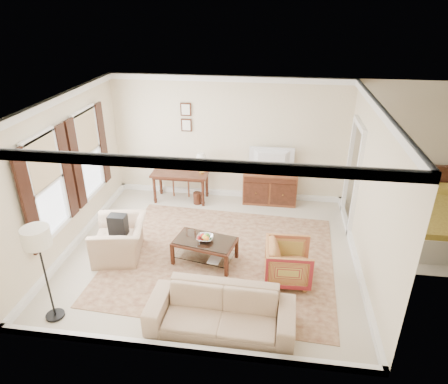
% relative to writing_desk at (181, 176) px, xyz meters
% --- Properties ---
extents(room_shell, '(5.51, 5.01, 2.91)m').
position_rel_writing_desk_xyz_m(room_shell, '(1.09, -2.07, 1.86)').
color(room_shell, beige).
rests_on(room_shell, ground).
extents(annex_bedroom, '(3.00, 2.70, 2.90)m').
position_rel_writing_desk_xyz_m(annex_bedroom, '(5.58, -0.92, -0.27)').
color(annex_bedroom, beige).
rests_on(annex_bedroom, ground).
extents(window_front, '(0.12, 1.56, 1.80)m').
position_rel_writing_desk_xyz_m(window_front, '(-1.61, -2.77, 0.94)').
color(window_front, '#CCB284').
rests_on(window_front, room_shell).
extents(window_rear, '(0.12, 1.56, 1.80)m').
position_rel_writing_desk_xyz_m(window_rear, '(-1.61, -1.17, 0.94)').
color(window_rear, '#CCB284').
rests_on(window_rear, room_shell).
extents(doorway, '(0.10, 1.12, 2.25)m').
position_rel_writing_desk_xyz_m(doorway, '(3.80, -0.57, 0.46)').
color(doorway, white).
rests_on(doorway, room_shell).
extents(rug, '(4.32, 3.76, 0.01)m').
position_rel_writing_desk_xyz_m(rug, '(1.29, -2.26, -0.61)').
color(rug, '#5E2C1F').
rests_on(rug, room_shell).
extents(writing_desk, '(1.32, 0.66, 0.72)m').
position_rel_writing_desk_xyz_m(writing_desk, '(0.00, 0.00, 0.00)').
color(writing_desk, '#4B2315').
rests_on(writing_desk, room_shell).
extents(desk_chair, '(0.46, 0.46, 1.05)m').
position_rel_writing_desk_xyz_m(desk_chair, '(-0.04, 0.35, -0.09)').
color(desk_chair, brown).
rests_on(desk_chair, room_shell).
extents(desk_lamp, '(0.32, 0.32, 0.50)m').
position_rel_writing_desk_xyz_m(desk_lamp, '(0.51, 0.00, 0.36)').
color(desk_lamp, silver).
rests_on(desk_lamp, writing_desk).
extents(framed_prints, '(0.25, 0.04, 0.68)m').
position_rel_writing_desk_xyz_m(framed_prints, '(0.10, 0.40, 1.33)').
color(framed_prints, '#4B2315').
rests_on(framed_prints, room_shell).
extents(sideboard, '(1.25, 0.48, 0.77)m').
position_rel_writing_desk_xyz_m(sideboard, '(2.11, 0.16, -0.23)').
color(sideboard, brown).
rests_on(sideboard, room_shell).
extents(tv, '(0.98, 0.56, 0.13)m').
position_rel_writing_desk_xyz_m(tv, '(2.11, 0.14, 0.65)').
color(tv, black).
rests_on(tv, sideboard).
extents(coffee_table, '(1.21, 0.85, 0.47)m').
position_rel_writing_desk_xyz_m(coffee_table, '(1.03, -2.40, -0.25)').
color(coffee_table, '#4B2315').
rests_on(coffee_table, room_shell).
extents(fruit_bowl, '(0.42, 0.42, 0.10)m').
position_rel_writing_desk_xyz_m(fruit_bowl, '(1.03, -2.41, -0.09)').
color(fruit_bowl, silver).
rests_on(fruit_bowl, coffee_table).
extents(book_a, '(0.28, 0.12, 0.38)m').
position_rel_writing_desk_xyz_m(book_a, '(0.90, -2.26, -0.43)').
color(book_a, brown).
rests_on(book_a, coffee_table).
extents(book_b, '(0.28, 0.08, 0.38)m').
position_rel_writing_desk_xyz_m(book_b, '(1.13, -2.55, -0.43)').
color(book_b, brown).
rests_on(book_b, coffee_table).
extents(striped_armchair, '(0.75, 0.80, 0.79)m').
position_rel_writing_desk_xyz_m(striped_armchair, '(2.54, -2.73, -0.21)').
color(striped_armchair, maroon).
rests_on(striped_armchair, room_shell).
extents(club_armchair, '(0.89, 1.18, 0.93)m').
position_rel_writing_desk_xyz_m(club_armchair, '(-0.59, -2.42, -0.14)').
color(club_armchair, tan).
rests_on(club_armchair, room_shell).
extents(backpack, '(0.25, 0.34, 0.40)m').
position_rel_writing_desk_xyz_m(backpack, '(-0.58, -2.44, 0.10)').
color(backpack, black).
rests_on(backpack, club_armchair).
extents(sofa, '(2.17, 0.69, 0.84)m').
position_rel_writing_desk_xyz_m(sofa, '(1.56, -4.01, -0.19)').
color(sofa, tan).
rests_on(sofa, room_shell).
extents(floor_lamp, '(0.39, 0.39, 1.59)m').
position_rel_writing_desk_xyz_m(floor_lamp, '(-1.01, -4.14, 0.72)').
color(floor_lamp, black).
rests_on(floor_lamp, room_shell).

